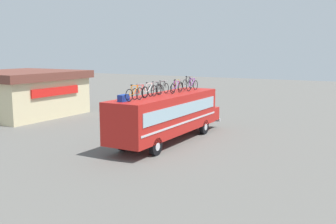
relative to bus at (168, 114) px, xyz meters
name	(u,v)px	position (x,y,z in m)	size (l,w,h in m)	color
ground_plane	(166,142)	(-0.22, 0.00, -1.84)	(120.00, 120.00, 0.00)	#605E59
bus	(168,114)	(0.00, 0.00, 0.00)	(11.50, 2.61, 3.12)	red
luggage_bag_1	(123,98)	(-4.42, 0.31, 1.47)	(0.69, 0.36, 0.38)	#193899
rooftop_bicycle_1	(134,94)	(-3.80, 0.00, 1.67)	(1.73, 0.44, 0.94)	black
rooftop_bicycle_2	(140,92)	(-2.88, 0.23, 1.65)	(1.76, 0.44, 0.89)	black
rooftop_bicycle_3	(149,91)	(-1.95, 0.17, 1.66)	(1.76, 0.44, 0.92)	black
rooftop_bicycle_4	(155,89)	(-1.01, 0.32, 1.66)	(1.77, 0.44, 0.90)	black
rooftop_bicycle_5	(162,88)	(-0.01, 0.40, 1.65)	(1.66, 0.44, 0.89)	black
rooftop_bicycle_6	(176,88)	(0.88, -0.16, 1.65)	(1.69, 0.44, 0.87)	black
rooftop_bicycle_7	(177,86)	(1.87, 0.33, 1.64)	(1.66, 0.44, 0.86)	black
rooftop_bicycle_8	(192,85)	(2.85, -0.36, 1.66)	(1.78, 0.44, 0.92)	black
rooftop_bicycle_9	(188,84)	(3.73, 0.41, 1.68)	(1.73, 0.44, 0.97)	black
roadside_building	(21,93)	(2.68, 16.98, 0.24)	(9.64, 9.20, 4.05)	beige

